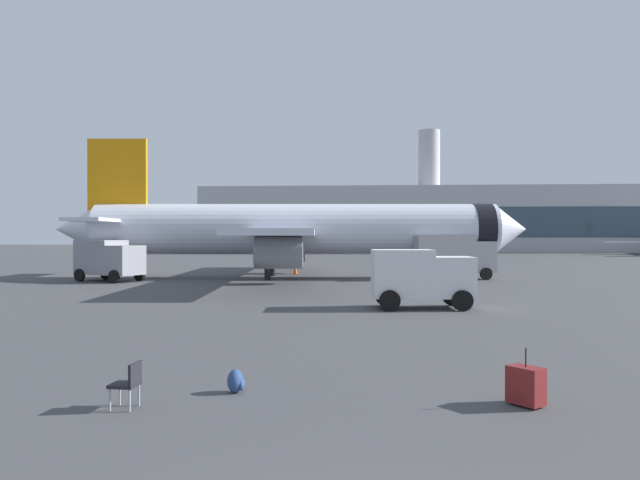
# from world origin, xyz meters

# --- Properties ---
(airplane_at_gate) EXTENTS (35.76, 32.26, 10.50)m
(airplane_at_gate) POSITION_xyz_m (-4.99, 40.36, 3.66)
(airplane_at_gate) COLOR silver
(airplane_at_gate) RESTS_ON ground
(service_truck) EXTENTS (5.28, 4.07, 2.90)m
(service_truck) POSITION_xyz_m (-17.56, 36.24, 1.61)
(service_truck) COLOR gray
(service_truck) RESTS_ON ground
(fuel_truck) EXTENTS (6.41, 3.92, 3.20)m
(fuel_truck) POSITION_xyz_m (6.71, 39.95, 1.77)
(fuel_truck) COLOR gray
(fuel_truck) RESTS_ON ground
(cargo_van) EXTENTS (4.51, 2.55, 2.60)m
(cargo_van) POSITION_xyz_m (2.71, 21.88, 1.45)
(cargo_van) COLOR white
(cargo_van) RESTS_ON ground
(safety_cone_near) EXTENTS (0.44, 0.44, 0.82)m
(safety_cone_near) POSITION_xyz_m (-18.44, 43.52, 0.40)
(safety_cone_near) COLOR #F2590C
(safety_cone_near) RESTS_ON ground
(safety_cone_mid) EXTENTS (0.44, 0.44, 0.82)m
(safety_cone_mid) POSITION_xyz_m (-5.34, 44.93, 0.40)
(safety_cone_mid) COLOR #F2590C
(safety_cone_mid) RESTS_ON ground
(safety_cone_far) EXTENTS (0.44, 0.44, 0.66)m
(safety_cone_far) POSITION_xyz_m (5.73, 29.56, 0.32)
(safety_cone_far) COLOR #F2590C
(safety_cone_far) RESTS_ON ground
(rolling_suitcase) EXTENTS (0.72, 0.75, 1.10)m
(rolling_suitcase) POSITION_xyz_m (3.16, 6.59, 0.39)
(rolling_suitcase) COLOR maroon
(rolling_suitcase) RESTS_ON ground
(traveller_backpack) EXTENTS (0.36, 0.40, 0.48)m
(traveller_backpack) POSITION_xyz_m (-2.49, 7.17, 0.23)
(traveller_backpack) COLOR navy
(traveller_backpack) RESTS_ON ground
(gate_chair) EXTENTS (0.52, 0.52, 0.86)m
(gate_chair) POSITION_xyz_m (-4.26, 5.92, 0.50)
(gate_chair) COLOR black
(gate_chair) RESTS_ON ground
(terminal_building) EXTENTS (88.21, 19.44, 24.82)m
(terminal_building) POSITION_xyz_m (12.52, 120.31, 6.54)
(terminal_building) COLOR #B2B2B7
(terminal_building) RESTS_ON ground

